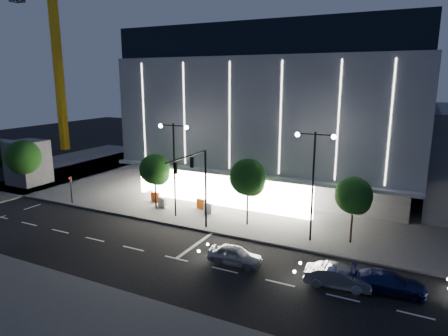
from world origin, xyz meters
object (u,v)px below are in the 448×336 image
tree_mid (248,179)px  car_third (388,282)px  ped_signal_far (71,187)px  car_lead (235,255)px  car_second (338,277)px  barrier_b (162,203)px  street_lamp_west (174,156)px  tree_right (354,198)px  tower_crane (60,34)px  tree_left (155,171)px  barrier_d (208,208)px  barrier_a (155,197)px  street_lamp_east (313,170)px  traffic_mast (197,177)px  barrier_c (201,204)px

tree_mid → car_third: bearing=-28.0°
ped_signal_far → car_lead: size_ratio=0.76×
ped_signal_far → car_second: bearing=-9.5°
car_lead → barrier_b: car_lead is taller
street_lamp_west → tree_right: bearing=3.6°
tower_crane → tree_left: size_ratio=5.59×
tree_left → barrier_b: tree_left is taller
tree_mid → car_second: tree_mid is taller
tree_right → barrier_d: 14.06m
barrier_a → car_second: bearing=-13.7°
street_lamp_east → car_second: 8.88m
barrier_a → ped_signal_far: bearing=-140.0°
traffic_mast → barrier_a: 11.01m
traffic_mast → barrier_d: (-1.61, 4.78, -4.38)m
car_lead → street_lamp_east: bearing=-32.0°
car_second → barrier_d: car_second is taller
car_third → tree_left: bearing=67.1°
tree_left → traffic_mast: bearing=-27.8°
barrier_a → barrier_c: same height
traffic_mast → tree_left: traffic_mast is taller
street_lamp_west → barrier_d: (2.39, 2.12, -5.31)m
ped_signal_far → barrier_a: size_ratio=2.73×
car_second → barrier_c: (-15.30, 9.23, -0.04)m
street_lamp_east → barrier_a: street_lamp_east is taller
tree_left → tree_mid: 10.00m
ped_signal_far → barrier_b: 9.91m
car_second → barrier_b: 20.63m
street_lamp_west → car_third: size_ratio=2.00×
tower_crane → tree_mid: bearing=-25.0°
street_lamp_west → street_lamp_east: size_ratio=1.00×
ped_signal_far → barrier_d: size_ratio=2.73×
ped_signal_far → tree_mid: tree_mid is taller
car_second → barrier_a: 22.79m
tower_crane → car_lead: tower_crane is taller
tower_crane → car_second: 64.38m
tree_left → tree_right: 19.00m
car_third → barrier_a: (-23.81, 8.40, -0.00)m
barrier_c → tree_mid: bearing=-2.6°
tower_crane → barrier_d: (40.31, -19.88, -19.86)m
barrier_d → street_lamp_east: bearing=7.4°
traffic_mast → tree_right: size_ratio=1.28×
tower_crane → tree_mid: size_ratio=5.20×
street_lamp_west → car_third: bearing=-15.9°
barrier_b → barrier_d: (5.05, 0.54, 0.00)m
traffic_mast → barrier_a: (-8.45, 5.53, -4.38)m
barrier_d → barrier_b: bearing=-155.2°
tree_right → tower_crane: bearing=158.7°
ped_signal_far → car_second: (28.42, -4.78, -1.20)m
street_lamp_east → car_lead: (-3.77, -6.34, -5.28)m
tower_crane → barrier_c: (39.04, -19.05, -19.86)m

